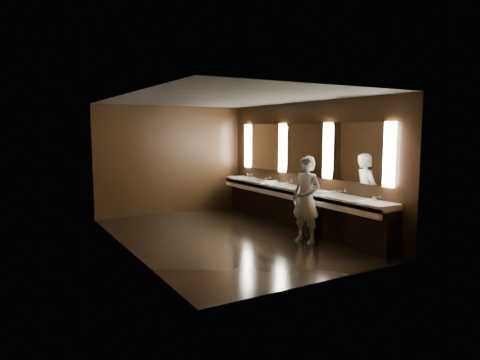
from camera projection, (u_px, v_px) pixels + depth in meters
The scene contains 10 objects.
floor at pixel (226, 237), 8.77m from camera, with size 6.00×6.00×0.00m, color black.
ceiling at pixel (226, 98), 8.44m from camera, with size 4.00×6.00×0.02m, color #2D2D2B.
wall_back at pixel (172, 160), 11.18m from camera, with size 4.00×0.02×2.80m, color black.
wall_front at pixel (326, 185), 6.03m from camera, with size 4.00×0.02×2.80m, color black.
wall_left at pixel (127, 174), 7.61m from camera, with size 0.02×6.00×2.80m, color black.
wall_right at pixel (304, 165), 9.60m from camera, with size 0.02×6.00×2.80m, color black.
sink_counter at pixel (296, 205), 9.60m from camera, with size 0.55×5.40×1.01m.
mirror_band at pixel (304, 149), 9.55m from camera, with size 0.06×5.03×1.15m.
person at pixel (306, 199), 8.28m from camera, with size 0.61×0.40×1.68m, color #8CBAD2.
trash_bin at pixel (312, 224), 8.81m from camera, with size 0.32×0.32×0.50m, color black.
Camera 1 is at (-4.05, -7.56, 2.18)m, focal length 32.00 mm.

